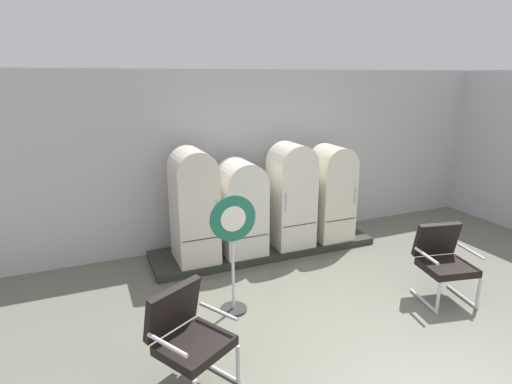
% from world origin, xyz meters
% --- Properties ---
extents(ground, '(12.00, 10.00, 0.05)m').
position_xyz_m(ground, '(0.00, 0.00, -0.03)').
color(ground, '#67685A').
extents(back_wall, '(11.76, 0.12, 2.82)m').
position_xyz_m(back_wall, '(0.00, 3.66, 1.43)').
color(back_wall, silver).
rests_on(back_wall, ground).
extents(side_wall_right, '(0.16, 2.20, 2.82)m').
position_xyz_m(side_wall_right, '(4.66, 2.47, 1.40)').
color(side_wall_right, '#BCBCC1').
rests_on(side_wall_right, ground).
extents(display_plinth, '(3.59, 0.95, 0.11)m').
position_xyz_m(display_plinth, '(0.00, 3.02, 0.05)').
color(display_plinth, '#293024').
rests_on(display_plinth, ground).
extents(refrigerator_0, '(0.59, 0.72, 1.65)m').
position_xyz_m(refrigerator_0, '(-1.15, 2.94, 0.99)').
color(refrigerator_0, silver).
rests_on(refrigerator_0, display_plinth).
extents(refrigerator_1, '(0.63, 0.71, 1.43)m').
position_xyz_m(refrigerator_1, '(-0.43, 2.93, 0.86)').
color(refrigerator_1, silver).
rests_on(refrigerator_1, display_plinth).
extents(refrigerator_2, '(0.62, 0.63, 1.63)m').
position_xyz_m(refrigerator_2, '(0.40, 2.89, 0.98)').
color(refrigerator_2, silver).
rests_on(refrigerator_2, display_plinth).
extents(refrigerator_3, '(0.60, 0.64, 1.55)m').
position_xyz_m(refrigerator_3, '(1.14, 2.90, 0.93)').
color(refrigerator_3, silver).
rests_on(refrigerator_3, display_plinth).
extents(armchair_left, '(0.82, 0.83, 0.94)m').
position_xyz_m(armchair_left, '(-1.85, 0.55, 0.53)').
color(armchair_left, silver).
rests_on(armchair_left, ground).
extents(armchair_right, '(0.73, 0.73, 0.94)m').
position_xyz_m(armchair_right, '(1.47, 0.84, 0.53)').
color(armchair_right, silver).
rests_on(armchair_right, ground).
extents(sign_stand, '(0.54, 0.32, 1.45)m').
position_xyz_m(sign_stand, '(-1.06, 1.54, 0.77)').
color(sign_stand, '#2D2D30').
rests_on(sign_stand, ground).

